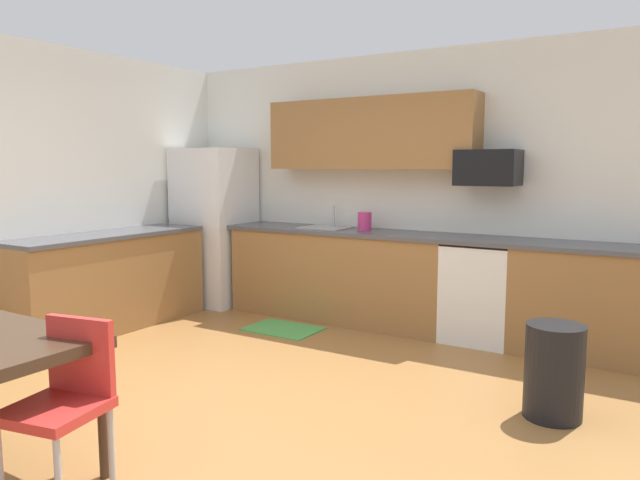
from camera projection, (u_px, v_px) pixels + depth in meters
name	position (u px, v px, depth m)	size (l,w,h in m)	color
ground_plane	(241.00, 404.00, 4.00)	(12.00, 12.00, 0.00)	#9E6B38
wall_back	(405.00, 189.00, 6.07)	(5.80, 0.10, 2.70)	silver
wall_left	(1.00, 193.00, 5.21)	(0.10, 5.80, 2.70)	silver
cabinet_run_back	(339.00, 276.00, 6.18)	(2.36, 0.60, 0.90)	olive
cabinet_run_back_right	(588.00, 304.00, 4.94)	(1.19, 0.60, 0.90)	olive
cabinet_run_left	(108.00, 283.00, 5.81)	(0.60, 2.00, 0.90)	olive
countertop_back	(390.00, 234.00, 5.82)	(4.80, 0.64, 0.04)	#4C4C51
countertop_left	(106.00, 235.00, 5.76)	(0.64, 2.00, 0.04)	#4C4C51
upper_cabinets_back	(370.00, 134.00, 5.97)	(2.20, 0.34, 0.70)	olive
refrigerator	(215.00, 226.00, 6.90)	(0.76, 0.70, 1.78)	white
oven_range	(481.00, 291.00, 5.41)	(0.60, 0.60, 0.91)	white
microwave	(488.00, 168.00, 5.36)	(0.54, 0.36, 0.32)	black
sink_basin	(325.00, 234.00, 6.22)	(0.48, 0.40, 0.14)	#A5A8AD
sink_faucet	(334.00, 217.00, 6.35)	(0.02, 0.02, 0.24)	#B2B5BA
chair_near_table	(65.00, 394.00, 2.84)	(0.47, 0.47, 0.85)	red
trash_bin	(554.00, 371.00, 3.75)	(0.36, 0.36, 0.60)	black
floor_mat	(283.00, 329.00, 5.82)	(0.70, 0.50, 0.01)	#4CA54C
kettle	(365.00, 222.00, 6.01)	(0.14, 0.14, 0.20)	#CC3372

